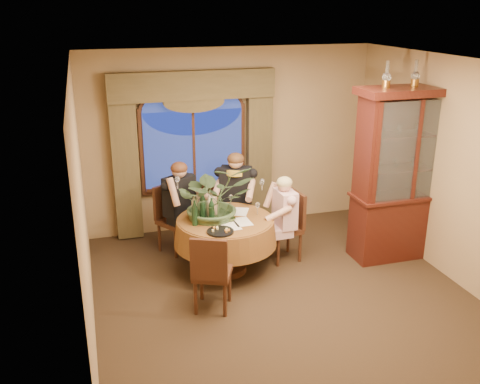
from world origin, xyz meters
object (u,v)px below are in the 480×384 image
object	(u,v)px
wine_bottle_0	(194,207)
wine_bottle_4	(212,210)
dining_table	(226,245)
chair_right	(284,227)
person_back	(180,208)
oil_lamp_center	(416,73)
chair_back	(176,220)
person_pink	(285,220)
oil_lamp_right	(443,72)
wine_bottle_3	(203,209)
wine_bottle_2	(195,213)
wine_bottle_1	(203,204)
chair_front_left	(213,271)
stoneware_vase	(213,207)
china_cabinet	(405,175)
person_scarf	(236,199)
olive_bowl	(230,219)
centerpiece_plant	(214,171)
wine_bottle_5	(209,207)
oil_lamp_left	(387,75)
chair_back_right	(231,214)

from	to	relation	value
wine_bottle_0	wine_bottle_4	bearing A→B (deg)	-40.43
dining_table	chair_right	size ratio (longest dim) A/B	1.41
person_back	wine_bottle_0	world-z (taller)	person_back
oil_lamp_center	chair_right	world-z (taller)	oil_lamp_center
chair_back	person_pink	xyz separation A→B (m)	(1.37, -0.76, 0.14)
oil_lamp_right	wine_bottle_3	world-z (taller)	oil_lamp_right
wine_bottle_2	wine_bottle_3	world-z (taller)	same
wine_bottle_0	wine_bottle_1	size ratio (longest dim) A/B	1.00
oil_lamp_center	chair_front_left	distance (m)	3.59
person_back	oil_lamp_center	bearing A→B (deg)	129.47
stoneware_vase	wine_bottle_1	bearing A→B (deg)	146.47
dining_table	china_cabinet	distance (m)	2.62
china_cabinet	oil_lamp_center	world-z (taller)	oil_lamp_center
person_scarf	wine_bottle_0	distance (m)	1.05
dining_table	wine_bottle_0	bearing A→B (deg)	165.19
chair_back	person_back	distance (m)	0.22
wine_bottle_1	wine_bottle_3	distance (m)	0.20
oil_lamp_right	wine_bottle_0	distance (m)	3.68
oil_lamp_center	olive_bowl	size ratio (longest dim) A/B	2.44
centerpiece_plant	wine_bottle_4	xyz separation A→B (m)	(-0.08, -0.18, -0.46)
stoneware_vase	wine_bottle_3	distance (m)	0.20
oil_lamp_center	wine_bottle_3	world-z (taller)	oil_lamp_center
person_pink	wine_bottle_0	bearing A→B (deg)	84.38
wine_bottle_1	wine_bottle_5	world-z (taller)	same
oil_lamp_left	chair_back	distance (m)	3.47
person_back	oil_lamp_left	bearing A→B (deg)	126.83
oil_lamp_right	wine_bottle_0	world-z (taller)	oil_lamp_right
centerpiece_plant	wine_bottle_0	distance (m)	0.54
dining_table	centerpiece_plant	xyz separation A→B (m)	(-0.11, 0.12, 1.00)
china_cabinet	wine_bottle_2	size ratio (longest dim) A/B	7.21
oil_lamp_left	oil_lamp_right	size ratio (longest dim) A/B	1.00
wine_bottle_0	oil_lamp_right	bearing A→B (deg)	-5.35
chair_back_right	dining_table	bearing A→B (deg)	90.00
oil_lamp_right	wine_bottle_2	xyz separation A→B (m)	(-3.32, 0.11, -1.64)
oil_lamp_center	chair_right	distance (m)	2.65
oil_lamp_right	person_scarf	distance (m)	3.28
person_pink	stoneware_vase	xyz separation A→B (m)	(-0.98, 0.08, 0.27)
chair_front_left	person_pink	size ratio (longest dim) A/B	0.77
wine_bottle_3	china_cabinet	bearing A→B (deg)	-4.29
dining_table	wine_bottle_3	size ratio (longest dim) A/B	4.10
person_scarf	wine_bottle_2	size ratio (longest dim) A/B	4.27
stoneware_vase	wine_bottle_2	bearing A→B (deg)	-142.76
oil_lamp_left	chair_back_right	world-z (taller)	oil_lamp_left
chair_back	wine_bottle_4	distance (m)	1.02
oil_lamp_center	dining_table	bearing A→B (deg)	175.26
oil_lamp_left	china_cabinet	bearing A→B (deg)	0.00
dining_table	wine_bottle_3	xyz separation A→B (m)	(-0.30, 0.00, 0.54)
chair_right	wine_bottle_5	size ratio (longest dim) A/B	2.91
oil_lamp_left	chair_front_left	world-z (taller)	oil_lamp_left
person_pink	centerpiece_plant	xyz separation A→B (m)	(-0.96, 0.07, 0.76)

